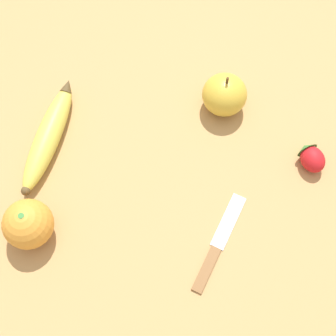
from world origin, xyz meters
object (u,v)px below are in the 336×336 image
strawberry (311,157)px  apple (224,95)px  orange (28,224)px  banana (48,135)px  paring_knife (217,245)px

strawberry → apple: (-0.12, -0.13, 0.02)m
orange → strawberry: bearing=103.3°
banana → paring_knife: size_ratio=1.37×
orange → paring_knife: (0.03, 0.28, -0.04)m
orange → apple: 0.38m
banana → paring_knife: (0.19, 0.27, -0.02)m
strawberry → paring_knife: bearing=109.4°
orange → paring_knife: orange is taller
strawberry → paring_knife: strawberry is taller
apple → orange: bearing=-54.7°
banana → orange: 0.16m
banana → strawberry: 0.44m
orange → apple: size_ratio=0.93×
banana → orange: size_ratio=2.84×
banana → paring_knife: bearing=-109.4°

